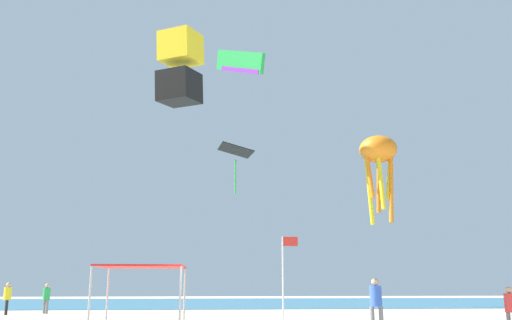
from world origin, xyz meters
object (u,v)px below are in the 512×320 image
Objects in this scene: person_near_tent at (46,296)px; kite_box_yellow at (180,68)px; canopy_tent at (142,269)px; person_leftmost at (8,296)px; kite_octopus_orange at (378,154)px; person_central at (376,299)px; person_rightmost at (510,306)px; kite_parafoil_green at (240,62)px; kite_diamond_black at (236,153)px; banner_flag at (285,273)px.

kite_box_yellow reaches higher than person_near_tent.
person_near_tent is at bearing 117.52° from canopy_tent.
canopy_tent is at bearing 161.96° from person_near_tent.
kite_octopus_orange is (23.98, 7.76, 10.45)m from person_leftmost.
person_near_tent is at bearing -38.26° from person_central.
person_near_tent is 24.47m from person_rightmost.
person_near_tent is at bearing -76.08° from person_leftmost.
person_near_tent is 16.75m from kite_box_yellow.
canopy_tent is 1.84× the size of person_near_tent.
person_rightmost is 23.65m from kite_octopus_orange.
kite_box_yellow is (0.90, 2.39, 8.54)m from canopy_tent.
kite_parafoil_green reaches higher than canopy_tent.
kite_octopus_orange is (22.22, 6.58, 10.48)m from person_near_tent.
canopy_tent is at bearing -82.88° from kite_box_yellow.
canopy_tent reaches higher than person_leftmost.
person_rightmost is 0.49× the size of kite_box_yellow.
kite_diamond_black is (-9.19, 7.89, 7.19)m from person_rightmost.
canopy_tent is 0.91× the size of banner_flag.
person_central is at bearing -30.98° from kite_parafoil_green.
canopy_tent is at bearing 35.05° from kite_octopus_orange.
banner_flag reaches higher than person_leftmost.
person_leftmost is at bearing 162.15° from kite_box_yellow.
person_near_tent is 1.06× the size of person_rightmost.
canopy_tent is at bearing -170.21° from banner_flag.
person_near_tent is 2.12m from person_leftmost.
person_central is at bearing -174.23° from person_near_tent.
banner_flag reaches higher than person_near_tent.
kite_parafoil_green is at bearing 168.19° from kite_diamond_black.
kite_box_yellow is 21.31m from kite_parafoil_green.
person_central is at bearing 17.52° from kite_box_yellow.
kite_parafoil_green is at bearing -25.67° from kite_octopus_orange.
person_central is 27.77m from kite_parafoil_green.
kite_parafoil_green is (-0.65, 20.66, 17.27)m from banner_flag.
kite_box_yellow reaches higher than banner_flag.
person_near_tent is at bearing 133.96° from banner_flag.
person_central reaches higher than person_rightmost.
kite_diamond_black reaches higher than person_leftmost.
person_central is 12.38m from kite_box_yellow.
person_rightmost is at bearing -13.64° from banner_flag.
kite_box_yellow is at bearing -52.84° from kite_parafoil_green.
kite_parafoil_green is at bearing 78.26° from canopy_tent.
person_rightmost is at bearing 41.25° from kite_diamond_black.
kite_diamond_black reaches higher than person_near_tent.
person_near_tent is 0.49× the size of banner_flag.
kite_diamond_black is at bearing -49.19° from person_central.
canopy_tent is at bearing 7.05° from person_central.
person_central is 0.58× the size of kite_box_yellow.
person_leftmost is 18.02m from banner_flag.
kite_box_yellow is (9.69, -9.91, 9.70)m from person_leftmost.
kite_parafoil_green is at bearing -100.56° from person_near_tent.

